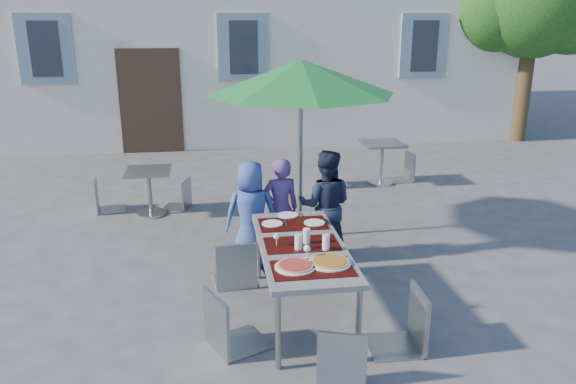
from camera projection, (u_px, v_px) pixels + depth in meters
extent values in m
plane|color=#454447|center=(302.00, 320.00, 5.46)|extent=(90.00, 90.00, 0.00)
cube|color=#3C291D|center=(151.00, 102.00, 11.91)|extent=(1.30, 0.06, 2.20)
cube|color=gray|center=(45.00, 49.00, 11.31)|extent=(1.10, 0.06, 1.40)
cube|color=#262B33|center=(45.00, 49.00, 11.29)|extent=(0.60, 0.04, 1.10)
cube|color=gray|center=(244.00, 47.00, 11.86)|extent=(1.10, 0.06, 1.40)
cube|color=#262B33|center=(244.00, 48.00, 11.84)|extent=(0.60, 0.04, 1.10)
cube|color=gray|center=(424.00, 46.00, 12.41)|extent=(1.10, 0.06, 1.40)
cube|color=#262B33|center=(425.00, 46.00, 12.39)|extent=(0.60, 0.04, 1.10)
cylinder|color=#47361E|center=(524.00, 81.00, 13.02)|extent=(0.36, 0.36, 2.80)
sphere|color=#154813|center=(493.00, 8.00, 12.71)|extent=(2.00, 2.00, 2.00)
sphere|color=#154813|center=(574.00, 3.00, 12.23)|extent=(2.20, 2.20, 2.20)
cube|color=#4F4E54|center=(302.00, 247.00, 5.36)|extent=(0.80, 1.85, 0.05)
cylinder|color=gray|center=(278.00, 332.00, 4.61)|extent=(0.05, 0.05, 0.70)
cylinder|color=gray|center=(359.00, 326.00, 4.70)|extent=(0.05, 0.05, 0.70)
cylinder|color=gray|center=(258.00, 249.00, 6.24)|extent=(0.05, 0.05, 0.70)
cylinder|color=gray|center=(318.00, 246.00, 6.33)|extent=(0.05, 0.05, 0.70)
cube|color=black|center=(312.00, 268.00, 4.83)|extent=(0.70, 0.42, 0.01)
cube|color=black|center=(302.00, 244.00, 5.35)|extent=(0.70, 0.42, 0.01)
cube|color=black|center=(293.00, 224.00, 5.87)|extent=(0.70, 0.42, 0.01)
cylinder|color=white|center=(295.00, 267.00, 4.84)|extent=(0.36, 0.36, 0.01)
cylinder|color=tan|center=(295.00, 265.00, 4.84)|extent=(0.32, 0.32, 0.01)
cylinder|color=maroon|center=(295.00, 265.00, 4.84)|extent=(0.27, 0.27, 0.01)
cylinder|color=white|center=(330.00, 263.00, 4.92)|extent=(0.38, 0.38, 0.01)
cylinder|color=tan|center=(330.00, 261.00, 4.92)|extent=(0.34, 0.34, 0.01)
cylinder|color=#853109|center=(330.00, 260.00, 4.92)|extent=(0.30, 0.30, 0.01)
cylinder|color=silver|center=(298.00, 242.00, 5.20)|extent=(0.07, 0.07, 0.15)
cylinder|color=silver|center=(307.00, 236.00, 5.35)|extent=(0.07, 0.07, 0.15)
cylinder|color=silver|center=(326.00, 242.00, 5.20)|extent=(0.07, 0.07, 0.15)
cylinder|color=silver|center=(277.00, 246.00, 5.30)|extent=(0.06, 0.06, 0.00)
cylinder|color=silver|center=(277.00, 242.00, 5.29)|extent=(0.01, 0.01, 0.08)
sphere|color=silver|center=(276.00, 236.00, 5.28)|extent=(0.06, 0.06, 0.06)
cylinder|color=silver|center=(307.00, 258.00, 5.03)|extent=(0.06, 0.06, 0.00)
cylinder|color=silver|center=(307.00, 254.00, 5.02)|extent=(0.01, 0.01, 0.08)
sphere|color=silver|center=(307.00, 248.00, 5.00)|extent=(0.06, 0.06, 0.06)
cylinder|color=white|center=(272.00, 223.00, 5.86)|extent=(0.22, 0.22, 0.01)
cube|color=#B8BCC1|center=(286.00, 223.00, 5.88)|extent=(0.02, 0.18, 0.00)
cylinder|color=white|center=(314.00, 223.00, 5.88)|extent=(0.22, 0.22, 0.01)
cube|color=#B8BCC1|center=(327.00, 222.00, 5.90)|extent=(0.02, 0.18, 0.00)
cylinder|color=white|center=(288.00, 215.00, 6.10)|extent=(0.22, 0.22, 0.01)
cube|color=#B8BCC1|center=(300.00, 215.00, 6.12)|extent=(0.02, 0.18, 0.00)
imported|color=#364D95|center=(251.00, 214.00, 6.51)|extent=(0.63, 0.42, 1.26)
imported|color=#5B3E7E|center=(280.00, 209.00, 6.70)|extent=(0.49, 0.36, 1.26)
imported|color=#1A233A|center=(325.00, 205.00, 6.68)|extent=(0.74, 0.54, 1.35)
cube|color=#92999E|center=(234.00, 242.00, 6.13)|extent=(0.48, 0.48, 0.03)
cube|color=#92999E|center=(236.00, 226.00, 5.85)|extent=(0.44, 0.07, 0.53)
cylinder|color=#92999E|center=(249.00, 254.00, 6.41)|extent=(0.02, 0.02, 0.46)
cylinder|color=#92999E|center=(215.00, 257.00, 6.33)|extent=(0.02, 0.02, 0.46)
cylinder|color=#92999E|center=(254.00, 268.00, 6.06)|extent=(0.02, 0.02, 0.46)
cylinder|color=#92999E|center=(219.00, 271.00, 5.98)|extent=(0.02, 0.02, 0.46)
cube|color=gray|center=(278.00, 233.00, 6.46)|extent=(0.48, 0.48, 0.03)
cube|color=gray|center=(283.00, 218.00, 6.20)|extent=(0.42, 0.09, 0.50)
cylinder|color=gray|center=(289.00, 244.00, 6.74)|extent=(0.02, 0.02, 0.44)
cylinder|color=gray|center=(260.00, 247.00, 6.64)|extent=(0.02, 0.02, 0.44)
cylinder|color=gray|center=(298.00, 255.00, 6.41)|extent=(0.02, 0.02, 0.44)
cylinder|color=gray|center=(268.00, 259.00, 6.31)|extent=(0.02, 0.02, 0.44)
cube|color=gray|center=(326.00, 235.00, 6.44)|extent=(0.50, 0.50, 0.03)
cube|color=gray|center=(324.00, 222.00, 6.19)|extent=(0.39, 0.15, 0.47)
cylinder|color=gray|center=(341.00, 248.00, 6.63)|extent=(0.02, 0.02, 0.42)
cylinder|color=gray|center=(313.00, 246.00, 6.69)|extent=(0.02, 0.02, 0.42)
cylinder|color=gray|center=(339.00, 260.00, 6.31)|extent=(0.02, 0.02, 0.42)
cylinder|color=gray|center=(309.00, 258.00, 6.37)|extent=(0.02, 0.02, 0.42)
cube|color=gray|center=(238.00, 295.00, 4.91)|extent=(0.61, 0.61, 0.03)
cube|color=gray|center=(214.00, 273.00, 4.72)|extent=(0.22, 0.43, 0.55)
cylinder|color=gray|center=(269.00, 324.00, 4.93)|extent=(0.02, 0.02, 0.48)
cylinder|color=gray|center=(248.00, 306.00, 5.25)|extent=(0.02, 0.02, 0.48)
cylinder|color=gray|center=(229.00, 337.00, 4.73)|extent=(0.02, 0.02, 0.48)
cylinder|color=gray|center=(209.00, 317.00, 5.05)|extent=(0.02, 0.02, 0.48)
cube|color=gray|center=(396.00, 298.00, 4.87)|extent=(0.47, 0.47, 0.03)
cube|color=gray|center=(423.00, 268.00, 4.81)|extent=(0.05, 0.46, 0.54)
cylinder|color=gray|center=(367.00, 314.00, 5.11)|extent=(0.02, 0.02, 0.48)
cylinder|color=gray|center=(379.00, 337.00, 4.74)|extent=(0.02, 0.02, 0.48)
cylinder|color=gray|center=(409.00, 311.00, 5.15)|extent=(0.02, 0.02, 0.48)
cylinder|color=gray|center=(424.00, 334.00, 4.78)|extent=(0.02, 0.02, 0.48)
cube|color=gray|center=(340.00, 352.00, 4.20)|extent=(0.50, 0.50, 0.03)
cube|color=gray|center=(343.00, 312.00, 4.30)|extent=(0.39, 0.15, 0.47)
cylinder|color=gray|center=(320.00, 362.00, 4.45)|extent=(0.02, 0.02, 0.41)
cylinder|color=gray|center=(363.00, 366.00, 4.39)|extent=(0.02, 0.02, 0.41)
cylinder|color=#B8BCC1|center=(300.00, 234.00, 7.52)|extent=(0.50, 0.50, 0.09)
cylinder|color=gray|center=(300.00, 159.00, 7.21)|extent=(0.06, 0.06, 2.16)
cone|color=#19712C|center=(301.00, 77.00, 6.90)|extent=(2.39, 2.39, 0.42)
cylinder|color=#B8BCC1|center=(151.00, 213.00, 8.38)|extent=(0.44, 0.44, 0.04)
cylinder|color=gray|center=(150.00, 194.00, 8.29)|extent=(0.06, 0.06, 0.64)
cube|color=gray|center=(148.00, 171.00, 8.18)|extent=(0.64, 0.64, 0.04)
cube|color=gray|center=(109.00, 183.00, 8.44)|extent=(0.47, 0.47, 0.03)
cube|color=gray|center=(94.00, 168.00, 8.31)|extent=(0.09, 0.41, 0.48)
cylinder|color=gray|center=(123.00, 199.00, 8.40)|extent=(0.02, 0.02, 0.43)
cylinder|color=gray|center=(122.00, 192.00, 8.72)|extent=(0.02, 0.02, 0.43)
cylinder|color=gray|center=(98.00, 201.00, 8.30)|extent=(0.02, 0.02, 0.43)
cylinder|color=gray|center=(99.00, 194.00, 8.62)|extent=(0.02, 0.02, 0.43)
cube|color=gray|center=(175.00, 182.00, 8.57)|extent=(0.47, 0.47, 0.03)
cube|color=gray|center=(185.00, 169.00, 8.48)|extent=(0.14, 0.37, 0.45)
cylinder|color=gray|center=(170.00, 192.00, 8.81)|extent=(0.02, 0.02, 0.39)
cylinder|color=gray|center=(162.00, 198.00, 8.51)|extent=(0.02, 0.02, 0.39)
cylinder|color=gray|center=(189.00, 193.00, 8.76)|extent=(0.02, 0.02, 0.39)
cylinder|color=gray|center=(182.00, 199.00, 8.46)|extent=(0.02, 0.02, 0.39)
cylinder|color=#B8BCC1|center=(381.00, 183.00, 9.92)|extent=(0.44, 0.44, 0.04)
cylinder|color=gray|center=(382.00, 165.00, 9.82)|extent=(0.06, 0.06, 0.69)
cube|color=gray|center=(383.00, 144.00, 9.71)|extent=(0.69, 0.69, 0.04)
cube|color=#93979E|center=(335.00, 159.00, 9.70)|extent=(0.54, 0.54, 0.03)
cube|color=#93979E|center=(325.00, 146.00, 9.54)|extent=(0.16, 0.42, 0.51)
cylinder|color=#93979E|center=(350.00, 174.00, 9.69)|extent=(0.02, 0.02, 0.45)
cylinder|color=#93979E|center=(339.00, 169.00, 10.01)|extent=(0.02, 0.02, 0.45)
cylinder|color=#93979E|center=(331.00, 176.00, 9.54)|extent=(0.02, 0.02, 0.45)
cylinder|color=#93979E|center=(320.00, 171.00, 9.85)|extent=(0.02, 0.02, 0.45)
cube|color=gray|center=(400.00, 156.00, 9.98)|extent=(0.45, 0.45, 0.03)
cube|color=gray|center=(411.00, 142.00, 9.94)|extent=(0.05, 0.42, 0.50)
cylinder|color=gray|center=(386.00, 167.00, 10.18)|extent=(0.02, 0.02, 0.44)
cylinder|color=gray|center=(393.00, 172.00, 9.84)|extent=(0.02, 0.02, 0.44)
cylinder|color=gray|center=(405.00, 166.00, 10.25)|extent=(0.02, 0.02, 0.44)
cylinder|color=gray|center=(413.00, 171.00, 9.91)|extent=(0.02, 0.02, 0.44)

